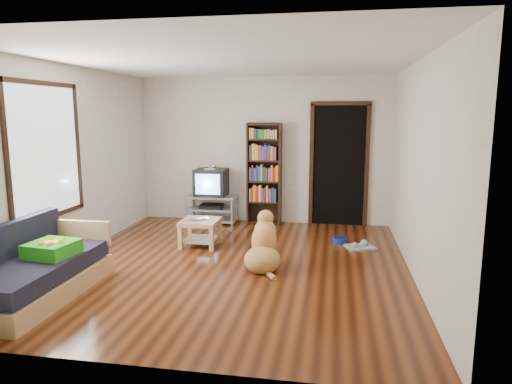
% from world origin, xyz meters
% --- Properties ---
extents(ground, '(5.00, 5.00, 0.00)m').
position_xyz_m(ground, '(0.00, 0.00, 0.00)').
color(ground, '#602B10').
rests_on(ground, ground).
extents(ceiling, '(5.00, 5.00, 0.00)m').
position_xyz_m(ceiling, '(0.00, 0.00, 2.60)').
color(ceiling, white).
rests_on(ceiling, ground).
extents(wall_back, '(4.50, 0.00, 4.50)m').
position_xyz_m(wall_back, '(0.00, 2.50, 1.30)').
color(wall_back, beige).
rests_on(wall_back, ground).
extents(wall_front, '(4.50, 0.00, 4.50)m').
position_xyz_m(wall_front, '(0.00, -2.50, 1.30)').
color(wall_front, beige).
rests_on(wall_front, ground).
extents(wall_left, '(0.00, 5.00, 5.00)m').
position_xyz_m(wall_left, '(-2.25, 0.00, 1.30)').
color(wall_left, beige).
rests_on(wall_left, ground).
extents(wall_right, '(0.00, 5.00, 5.00)m').
position_xyz_m(wall_right, '(2.25, 0.00, 1.30)').
color(wall_right, beige).
rests_on(wall_right, ground).
extents(green_cushion, '(0.52, 0.52, 0.15)m').
position_xyz_m(green_cushion, '(-1.75, -1.23, 0.50)').
color(green_cushion, green).
rests_on(green_cushion, sofa).
extents(laptop, '(0.34, 0.31, 0.02)m').
position_xyz_m(laptop, '(-0.67, 0.75, 0.41)').
color(laptop, silver).
rests_on(laptop, coffee_table).
extents(dog_bowl, '(0.22, 0.22, 0.08)m').
position_xyz_m(dog_bowl, '(1.38, 1.30, 0.04)').
color(dog_bowl, navy).
rests_on(dog_bowl, ground).
extents(grey_rag, '(0.49, 0.44, 0.03)m').
position_xyz_m(grey_rag, '(1.68, 1.05, 0.01)').
color(grey_rag, gray).
rests_on(grey_rag, ground).
extents(window, '(0.03, 1.46, 1.70)m').
position_xyz_m(window, '(-2.23, -0.50, 1.50)').
color(window, white).
rests_on(window, wall_left).
extents(doorway, '(1.03, 0.05, 2.19)m').
position_xyz_m(doorway, '(1.35, 2.48, 1.12)').
color(doorway, black).
rests_on(doorway, wall_back).
extents(tv_stand, '(0.90, 0.45, 0.50)m').
position_xyz_m(tv_stand, '(-0.90, 2.25, 0.27)').
color(tv_stand, '#99999E').
rests_on(tv_stand, ground).
extents(crt_tv, '(0.55, 0.52, 0.58)m').
position_xyz_m(crt_tv, '(-0.90, 2.27, 0.74)').
color(crt_tv, black).
rests_on(crt_tv, tv_stand).
extents(bookshelf, '(0.60, 0.30, 1.80)m').
position_xyz_m(bookshelf, '(0.05, 2.34, 1.00)').
color(bookshelf, black).
rests_on(bookshelf, ground).
extents(sofa, '(0.80, 1.80, 0.80)m').
position_xyz_m(sofa, '(-1.87, -1.38, 0.26)').
color(sofa, tan).
rests_on(sofa, ground).
extents(coffee_table, '(0.55, 0.55, 0.40)m').
position_xyz_m(coffee_table, '(-0.67, 0.78, 0.28)').
color(coffee_table, tan).
rests_on(coffee_table, ground).
extents(dog, '(0.48, 0.89, 0.74)m').
position_xyz_m(dog, '(0.41, -0.03, 0.27)').
color(dog, '#B99547').
rests_on(dog, ground).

